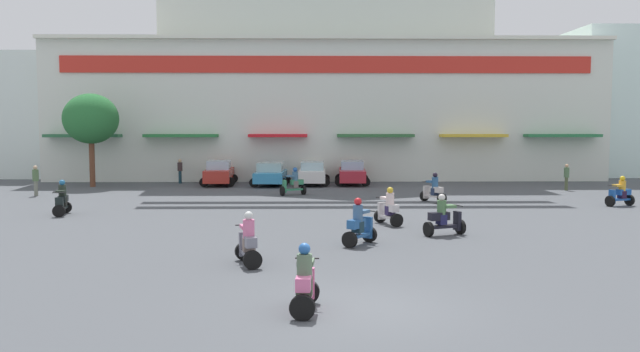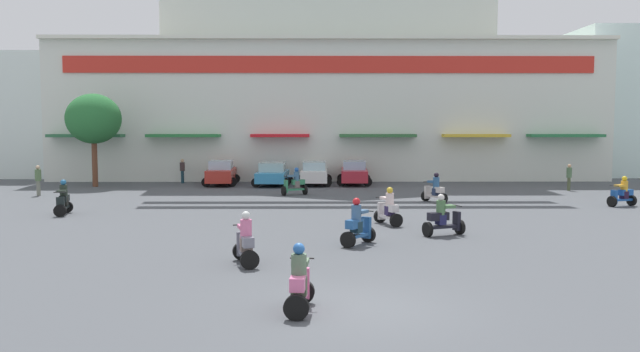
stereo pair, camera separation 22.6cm
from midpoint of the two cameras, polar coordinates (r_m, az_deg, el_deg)
name	(u,v)px [view 1 (the left image)]	position (r m, az deg, el deg)	size (l,w,h in m)	color
ground_plane	(338,218)	(26.35, 1.40, -3.85)	(128.00, 128.00, 0.00)	#4C4F54
colonial_building	(325,62)	(49.85, 0.29, 10.37)	(39.27, 17.91, 20.83)	silver
plaza_tree_0	(91,119)	(42.15, -20.28, 4.88)	(3.44, 3.33, 5.89)	brown
parked_car_0	(219,173)	(41.40, -9.32, 0.29)	(2.37, 4.36, 1.60)	#AE2C23
parked_car_1	(271,174)	(40.59, -4.68, 0.18)	(2.55, 4.06, 1.50)	#338DC5
parked_car_2	(312,173)	(40.97, -0.85, 0.26)	(2.36, 4.24, 1.52)	white
parked_car_3	(352,173)	(41.27, 2.78, 0.31)	(2.39, 4.43, 1.57)	#B02432
scooter_rider_0	(389,209)	(24.60, 6.00, -3.02)	(1.04, 1.45, 1.50)	black
scooter_rider_1	(444,218)	(22.53, 10.94, -3.79)	(1.56, 1.03, 1.48)	black
scooter_rider_2	(305,283)	(13.19, -1.88, -9.72)	(0.63, 1.38, 1.48)	black
scooter_rider_3	(293,184)	(34.93, -2.62, -0.70)	(1.50, 1.02, 1.55)	black
scooter_rider_4	(248,243)	(17.62, -6.92, -6.03)	(0.89, 1.47, 1.52)	black
scooter_rider_6	(434,190)	(32.10, 10.10, -1.28)	(1.18, 1.55, 1.53)	black
scooter_rider_7	(620,194)	(33.44, 25.50, -1.46)	(1.47, 0.96, 1.46)	black
scooter_rider_8	(359,225)	(20.39, 3.29, -4.51)	(1.23, 1.41, 1.56)	black
scooter_rider_9	(62,201)	(29.39, -22.62, -2.08)	(0.71, 1.42, 1.53)	black
pedestrian_0	(36,178)	(37.91, -24.62, -0.21)	(0.47, 0.47, 1.69)	slate
pedestrian_1	(180,169)	(43.05, -12.78, 0.59)	(0.41, 0.41, 1.64)	#17333F
pedestrian_2	(567,175)	(40.17, 21.38, 0.06)	(0.34, 0.34, 1.59)	#4A5337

